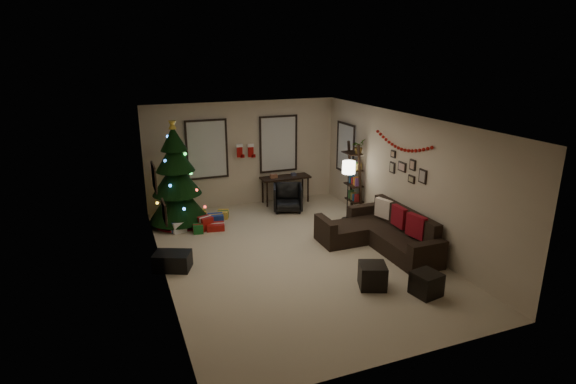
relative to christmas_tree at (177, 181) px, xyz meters
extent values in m
plane|color=#BAAA8D|center=(1.86, -2.61, -1.04)|extent=(7.00, 7.00, 0.00)
plane|color=white|center=(1.86, -2.61, 1.66)|extent=(7.00, 7.00, 0.00)
plane|color=#C2AF93|center=(1.86, 0.89, 0.31)|extent=(5.00, 0.00, 5.00)
plane|color=#C2AF93|center=(1.86, -6.11, 0.31)|extent=(5.00, 0.00, 5.00)
plane|color=#C2AF93|center=(-0.64, -2.61, 0.31)|extent=(0.00, 7.00, 7.00)
plane|color=#C2AF93|center=(4.36, -2.61, 0.31)|extent=(0.00, 7.00, 7.00)
cube|color=#728CB2|center=(0.91, 0.86, 0.51)|extent=(0.94, 0.02, 1.35)
cube|color=beige|center=(0.91, 0.86, 0.51)|extent=(0.94, 0.03, 1.35)
cube|color=#728CB2|center=(2.81, 0.86, 0.51)|extent=(0.94, 0.02, 1.35)
cube|color=beige|center=(2.81, 0.86, 0.51)|extent=(0.94, 0.03, 1.35)
cube|color=#728CB2|center=(4.33, -0.06, 0.46)|extent=(0.05, 0.27, 1.17)
cube|color=beige|center=(4.33, -0.06, 0.46)|extent=(0.05, 0.45, 1.17)
cylinder|color=black|center=(0.00, 0.00, -0.89)|extent=(0.10, 0.10, 0.30)
cone|color=black|center=(0.00, 0.00, -0.45)|extent=(1.36, 1.36, 0.95)
cone|color=black|center=(0.00, 0.00, 0.10)|extent=(1.12, 1.12, 0.80)
cone|color=black|center=(0.00, 0.00, 0.60)|extent=(0.88, 0.88, 0.70)
cone|color=black|center=(0.00, 0.00, 1.00)|extent=(0.60, 0.60, 0.55)
cylinder|color=maroon|center=(0.00, 0.00, -1.02)|extent=(1.10, 1.10, 0.04)
cube|color=navy|center=(0.81, -0.26, -0.93)|extent=(0.35, 0.28, 0.22)
cube|color=maroon|center=(0.51, -0.56, -0.89)|extent=(0.28, 0.25, 0.30)
cube|color=gold|center=(1.06, 0.04, -0.95)|extent=(0.25, 0.30, 0.18)
cube|color=silver|center=(-0.09, -0.51, -0.92)|extent=(0.30, 0.22, 0.25)
cube|color=#14591E|center=(0.31, -0.71, -0.94)|extent=(0.22, 0.22, 0.20)
cube|color=navy|center=(-0.19, -0.06, -0.90)|extent=(0.26, 0.26, 0.28)
cube|color=maroon|center=(0.71, -0.66, -0.97)|extent=(0.40, 0.30, 0.15)
cube|color=gold|center=(0.52, 0.23, -0.95)|extent=(0.30, 0.27, 0.19)
cube|color=black|center=(3.89, -2.97, -0.86)|extent=(0.78, 2.07, 0.36)
cube|color=black|center=(4.18, -2.97, -0.45)|extent=(0.20, 2.07, 0.46)
cube|color=black|center=(3.89, -4.10, -0.76)|extent=(0.78, 0.20, 0.57)
cube|color=black|center=(3.89, -1.83, -0.76)|extent=(0.78, 0.20, 0.57)
cube|color=black|center=(3.13, -2.32, -0.86)|extent=(0.73, 0.78, 0.36)
cube|color=black|center=(2.68, -2.32, -0.76)|extent=(0.18, 0.78, 0.57)
cube|color=maroon|center=(4.07, -3.49, -0.40)|extent=(0.20, 0.46, 0.45)
cube|color=maroon|center=(4.07, -2.91, -0.40)|extent=(0.13, 0.43, 0.43)
cube|color=beige|center=(4.07, -2.33, -0.41)|extent=(0.23, 0.42, 0.41)
cube|color=black|center=(2.64, -4.26, -0.83)|extent=(0.58, 0.58, 0.42)
cube|color=black|center=(3.34, -4.81, -0.84)|extent=(0.49, 0.49, 0.40)
cube|color=black|center=(2.91, 0.61, -0.36)|extent=(1.31, 0.47, 0.05)
cylinder|color=black|center=(2.33, 0.43, -0.72)|extent=(0.05, 0.05, 0.66)
cylinder|color=black|center=(2.33, 0.80, -0.72)|extent=(0.05, 0.05, 0.66)
cylinder|color=black|center=(3.49, 0.43, -0.72)|extent=(0.05, 0.05, 0.66)
cylinder|color=black|center=(3.49, 0.80, -0.72)|extent=(0.05, 0.05, 0.66)
imported|color=black|center=(2.72, -0.04, -0.70)|extent=(0.83, 0.80, 0.68)
cube|color=black|center=(4.18, -1.09, -0.14)|extent=(0.05, 0.05, 1.81)
cube|color=black|center=(4.18, -0.61, -0.14)|extent=(0.05, 0.05, 1.81)
cube|color=black|center=(4.15, -0.85, -0.69)|extent=(0.30, 0.50, 0.03)
cube|color=black|center=(4.15, -0.85, -0.29)|extent=(0.30, 0.50, 0.03)
cube|color=black|center=(4.15, -0.85, 0.11)|extent=(0.30, 0.50, 0.03)
cube|color=black|center=(4.15, -0.85, 0.51)|extent=(0.30, 0.50, 0.03)
imported|color=#4C4C4C|center=(4.16, -0.97, 0.74)|extent=(0.52, 0.51, 0.44)
cylinder|color=black|center=(3.81, -1.17, -1.03)|extent=(0.25, 0.25, 0.03)
cylinder|color=black|center=(3.81, -1.17, -0.41)|extent=(0.03, 0.03, 1.21)
cylinder|color=white|center=(3.81, -1.17, 0.26)|extent=(0.31, 0.31, 0.29)
cube|color=black|center=(-0.62, -1.68, 0.60)|extent=(0.04, 0.60, 0.50)
cube|color=tan|center=(-0.62, -1.68, 0.60)|extent=(0.01, 0.54, 0.45)
cube|color=black|center=(-0.62, -3.06, 0.36)|extent=(0.04, 0.45, 0.35)
cube|color=#C2AF93|center=(-0.62, -3.06, 0.36)|extent=(0.01, 0.41, 0.31)
cube|color=black|center=(4.34, -3.21, 0.51)|extent=(0.03, 0.22, 0.28)
cube|color=black|center=(4.34, -2.86, 0.66)|extent=(0.03, 0.18, 0.22)
cube|color=black|center=(4.34, -2.86, 0.36)|extent=(0.03, 0.20, 0.16)
cube|color=black|center=(4.34, -2.51, 0.54)|extent=(0.03, 0.26, 0.20)
cube|color=black|center=(4.34, -2.16, 0.44)|extent=(0.03, 0.18, 0.24)
cube|color=black|center=(4.34, -2.16, 0.74)|extent=(0.03, 0.16, 0.16)
cube|color=#990F0C|center=(1.71, 0.71, 0.42)|extent=(0.14, 0.04, 0.30)
cube|color=white|center=(1.71, 0.71, 0.57)|extent=(0.16, 0.05, 0.08)
cube|color=#990F0C|center=(1.78, 0.71, 0.29)|extent=(0.10, 0.04, 0.08)
cube|color=#990F0C|center=(2.04, 0.83, 0.38)|extent=(0.14, 0.04, 0.30)
cube|color=white|center=(2.04, 0.83, 0.53)|extent=(0.16, 0.05, 0.08)
cube|color=#990F0C|center=(2.11, 0.83, 0.25)|extent=(0.10, 0.04, 0.08)
cube|color=black|center=(-0.48, -2.31, -0.88)|extent=(0.78, 0.67, 0.33)
camera|label=1|loc=(-1.33, -10.39, 2.91)|focal=28.81mm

